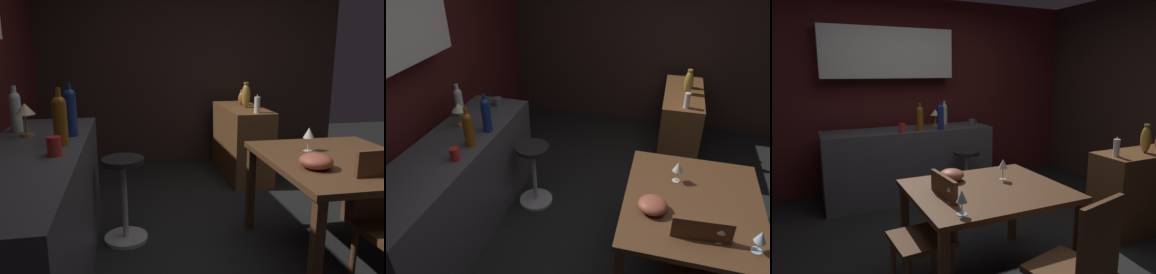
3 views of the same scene
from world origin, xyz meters
The scene contains 19 objects.
ground_plane centered at (0.00, 0.00, 0.00)m, with size 9.00×9.00×0.00m, color black.
wall_side_right centered at (2.55, 0.30, 1.30)m, with size 0.10×4.40×2.60m, color #33231E.
dining_table centered at (-0.12, -0.43, 0.65)m, with size 1.17×0.99×0.74m.
kitchen_counter centered at (-0.16, 1.55, 0.45)m, with size 2.10×0.60×0.90m, color #4C4C51.
sideboard_cabinet centered at (1.77, -0.34, 0.41)m, with size 1.10×0.44×0.82m, color brown.
bar_stool centered at (0.40, 1.03, 0.36)m, with size 0.34×0.34×0.67m.
wine_glass_left centered at (-0.50, -0.80, 0.85)m, with size 0.07×0.07×0.16m.
wine_glass_right centered at (0.10, -0.30, 0.87)m, with size 0.08×0.08×0.17m.
wine_glass_center centered at (-0.47, -0.58, 0.85)m, with size 0.07×0.07×0.15m.
fruit_bowl centered at (-0.29, -0.15, 0.79)m, with size 0.21×0.21×0.10m, color #9E4C38.
wine_bottle_clear centered at (0.41, 1.75, 1.05)m, with size 0.08×0.08×0.32m.
wine_bottle_amber centered at (-0.06, 1.38, 1.06)m, with size 0.08×0.08×0.35m.
wine_bottle_cobalt centered at (0.20, 1.35, 1.07)m, with size 0.08×0.08×0.35m.
cup_slate centered at (0.71, 1.51, 0.94)m, with size 0.12×0.09×0.08m.
cup_red centered at (-0.29, 1.38, 0.95)m, with size 0.11×0.08×0.11m.
counter_lamp centered at (0.23, 1.64, 1.07)m, with size 0.13×0.13×0.22m.
pillar_candle_tall centered at (1.33, -0.36, 0.90)m, with size 0.06×0.06×0.19m.
vase_brass centered at (1.72, -0.36, 0.96)m, with size 0.10×0.10×0.29m.
vase_copper centered at (1.91, -0.38, 0.90)m, with size 0.09×0.09×0.18m.
Camera 2 is at (-2.30, -0.15, 2.47)m, focal length 33.69 mm.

